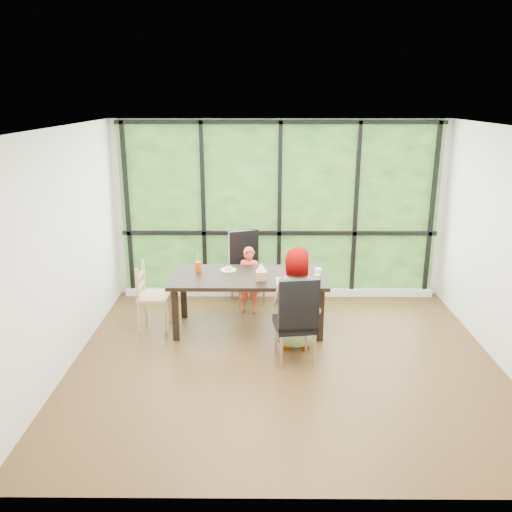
{
  "coord_description": "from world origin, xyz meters",
  "views": [
    {
      "loc": [
        -0.3,
        -5.67,
        3.03
      ],
      "look_at": [
        -0.34,
        0.82,
        1.05
      ],
      "focal_mm": 37.23,
      "sensor_mm": 36.0,
      "label": 1
    }
  ],
  "objects_px": {
    "chair_window_leather": "(248,269)",
    "child_older": "(297,298)",
    "white_mug": "(318,272)",
    "orange_cup": "(198,266)",
    "green_cup": "(317,279)",
    "tissue_box": "(261,275)",
    "chair_interior_leather": "(295,318)",
    "dining_table": "(249,302)",
    "plate_far": "(228,270)",
    "plate_near": "(291,280)",
    "chair_end_beech": "(154,296)",
    "child_toddler": "(249,280)"
  },
  "relations": [
    {
      "from": "child_older",
      "to": "plate_near",
      "type": "relative_size",
      "value": 4.95
    },
    {
      "from": "white_mug",
      "to": "orange_cup",
      "type": "bearing_deg",
      "value": 174.86
    },
    {
      "from": "chair_interior_leather",
      "to": "tissue_box",
      "type": "relative_size",
      "value": 7.91
    },
    {
      "from": "dining_table",
      "to": "orange_cup",
      "type": "relative_size",
      "value": 15.81
    },
    {
      "from": "chair_interior_leather",
      "to": "child_toddler",
      "type": "xyz_separation_m",
      "value": [
        -0.56,
        1.47,
        -0.06
      ]
    },
    {
      "from": "chair_interior_leather",
      "to": "orange_cup",
      "type": "distance_m",
      "value": 1.67
    },
    {
      "from": "dining_table",
      "to": "tissue_box",
      "type": "height_order",
      "value": "tissue_box"
    },
    {
      "from": "chair_window_leather",
      "to": "chair_interior_leather",
      "type": "height_order",
      "value": "same"
    },
    {
      "from": "tissue_box",
      "to": "plate_far",
      "type": "bearing_deg",
      "value": 140.11
    },
    {
      "from": "child_toddler",
      "to": "tissue_box",
      "type": "bearing_deg",
      "value": -70.15
    },
    {
      "from": "dining_table",
      "to": "child_older",
      "type": "bearing_deg",
      "value": -41.29
    },
    {
      "from": "chair_window_leather",
      "to": "plate_near",
      "type": "xyz_separation_m",
      "value": [
        0.58,
        -1.12,
        0.22
      ]
    },
    {
      "from": "dining_table",
      "to": "child_older",
      "type": "xyz_separation_m",
      "value": [
        0.6,
        -0.53,
        0.26
      ]
    },
    {
      "from": "child_toddler",
      "to": "green_cup",
      "type": "bearing_deg",
      "value": -38.01
    },
    {
      "from": "dining_table",
      "to": "green_cup",
      "type": "height_order",
      "value": "green_cup"
    },
    {
      "from": "chair_interior_leather",
      "to": "plate_near",
      "type": "relative_size",
      "value": 4.19
    },
    {
      "from": "chair_window_leather",
      "to": "plate_far",
      "type": "height_order",
      "value": "chair_window_leather"
    },
    {
      "from": "chair_window_leather",
      "to": "chair_end_beech",
      "type": "height_order",
      "value": "chair_window_leather"
    },
    {
      "from": "white_mug",
      "to": "tissue_box",
      "type": "relative_size",
      "value": 0.64
    },
    {
      "from": "plate_far",
      "to": "plate_near",
      "type": "bearing_deg",
      "value": -26.37
    },
    {
      "from": "dining_table",
      "to": "child_toddler",
      "type": "relative_size",
      "value": 2.11
    },
    {
      "from": "plate_near",
      "to": "plate_far",
      "type": "bearing_deg",
      "value": 153.63
    },
    {
      "from": "chair_end_beech",
      "to": "green_cup",
      "type": "distance_m",
      "value": 2.18
    },
    {
      "from": "orange_cup",
      "to": "plate_far",
      "type": "bearing_deg",
      "value": 3.98
    },
    {
      "from": "chair_end_beech",
      "to": "green_cup",
      "type": "height_order",
      "value": "chair_end_beech"
    },
    {
      "from": "chair_window_leather",
      "to": "child_older",
      "type": "bearing_deg",
      "value": -85.94
    },
    {
      "from": "plate_near",
      "to": "tissue_box",
      "type": "height_order",
      "value": "tissue_box"
    },
    {
      "from": "white_mug",
      "to": "child_older",
      "type": "bearing_deg",
      "value": -118.7
    },
    {
      "from": "chair_end_beech",
      "to": "tissue_box",
      "type": "bearing_deg",
      "value": -96.13
    },
    {
      "from": "child_toddler",
      "to": "plate_near",
      "type": "xyz_separation_m",
      "value": [
        0.55,
        -0.76,
        0.27
      ]
    },
    {
      "from": "plate_near",
      "to": "white_mug",
      "type": "height_order",
      "value": "white_mug"
    },
    {
      "from": "child_older",
      "to": "plate_near",
      "type": "bearing_deg",
      "value": -79.88
    },
    {
      "from": "green_cup",
      "to": "tissue_box",
      "type": "bearing_deg",
      "value": 169.0
    },
    {
      "from": "chair_window_leather",
      "to": "chair_interior_leather",
      "type": "xyz_separation_m",
      "value": [
        0.59,
        -1.82,
        0.0
      ]
    },
    {
      "from": "chair_window_leather",
      "to": "child_toddler",
      "type": "bearing_deg",
      "value": -104.32
    },
    {
      "from": "chair_end_beech",
      "to": "plate_near",
      "type": "xyz_separation_m",
      "value": [
        1.81,
        -0.21,
        0.31
      ]
    },
    {
      "from": "chair_interior_leather",
      "to": "tissue_box",
      "type": "height_order",
      "value": "chair_interior_leather"
    },
    {
      "from": "dining_table",
      "to": "white_mug",
      "type": "xyz_separation_m",
      "value": [
        0.92,
        0.04,
        0.42
      ]
    },
    {
      "from": "chair_window_leather",
      "to": "child_toddler",
      "type": "distance_m",
      "value": 0.36
    },
    {
      "from": "chair_interior_leather",
      "to": "white_mug",
      "type": "height_order",
      "value": "chair_interior_leather"
    },
    {
      "from": "child_older",
      "to": "orange_cup",
      "type": "bearing_deg",
      "value": -28.79
    },
    {
      "from": "child_toddler",
      "to": "chair_end_beech",
      "type": "bearing_deg",
      "value": -149.39
    },
    {
      "from": "chair_window_leather",
      "to": "child_toddler",
      "type": "height_order",
      "value": "chair_window_leather"
    },
    {
      "from": "chair_end_beech",
      "to": "plate_near",
      "type": "height_order",
      "value": "chair_end_beech"
    },
    {
      "from": "chair_end_beech",
      "to": "child_older",
      "type": "distance_m",
      "value": 1.95
    },
    {
      "from": "dining_table",
      "to": "orange_cup",
      "type": "distance_m",
      "value": 0.83
    },
    {
      "from": "tissue_box",
      "to": "child_older",
      "type": "bearing_deg",
      "value": -40.39
    },
    {
      "from": "plate_near",
      "to": "tissue_box",
      "type": "bearing_deg",
      "value": 174.42
    },
    {
      "from": "plate_near",
      "to": "white_mug",
      "type": "xyz_separation_m",
      "value": [
        0.37,
        0.24,
        0.04
      ]
    },
    {
      "from": "plate_near",
      "to": "orange_cup",
      "type": "height_order",
      "value": "orange_cup"
    }
  ]
}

